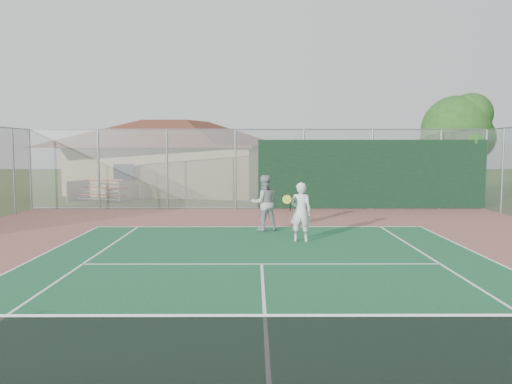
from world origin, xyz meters
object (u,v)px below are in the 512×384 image
tree (458,132)px  clubhouse (176,149)px  player_white_front (300,212)px  player_grey_back (264,204)px  bleachers (104,190)px

tree → clubhouse: bearing=155.3°
clubhouse → tree: bearing=-11.2°
clubhouse → player_white_front: 17.21m
clubhouse → tree: tree is taller
clubhouse → tree: 15.73m
player_grey_back → player_white_front: bearing=102.6°
clubhouse → bleachers: clubhouse is taller
tree → player_grey_back: tree is taller
tree → player_grey_back: bearing=-140.7°
clubhouse → player_white_front: (6.02, -16.03, -1.76)m
clubhouse → tree: size_ratio=2.56×
player_white_front → player_grey_back: player_grey_back is taller
tree → player_grey_back: (-9.26, -7.59, -2.54)m
clubhouse → player_white_front: bearing=-55.9°
bleachers → tree: (17.34, -2.00, 2.90)m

